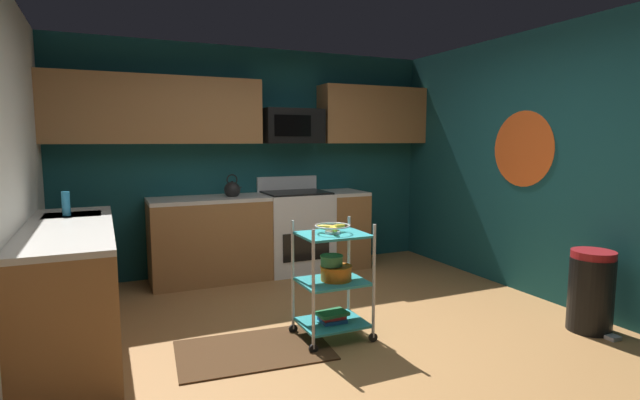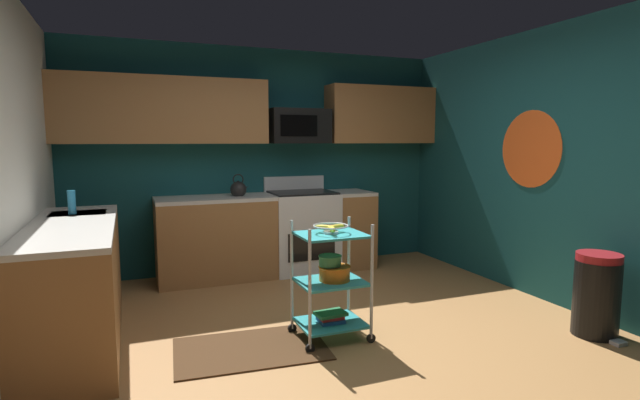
{
  "view_description": "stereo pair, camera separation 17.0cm",
  "coord_description": "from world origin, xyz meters",
  "px_view_note": "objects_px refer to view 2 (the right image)",
  "views": [
    {
      "loc": [
        -1.65,
        -3.17,
        1.54
      ],
      "look_at": [
        -0.03,
        0.44,
        1.05
      ],
      "focal_mm": 27.29,
      "sensor_mm": 36.0,
      "label": 1
    },
    {
      "loc": [
        -1.49,
        -3.23,
        1.54
      ],
      "look_at": [
        -0.03,
        0.44,
        1.05
      ],
      "focal_mm": 27.29,
      "sensor_mm": 36.0,
      "label": 2
    }
  ],
  "objects_px": {
    "mixing_bowl_large": "(335,273)",
    "microwave": "(299,126)",
    "trash_can": "(597,295)",
    "oven_range": "(302,230)",
    "book_stack": "(331,317)",
    "fruit_bowl": "(331,227)",
    "mixing_bowl_small": "(330,260)",
    "rolling_cart": "(331,281)",
    "dish_soap_bottle": "(72,202)",
    "kettle": "(238,189)"
  },
  "relations": [
    {
      "from": "mixing_bowl_small",
      "to": "kettle",
      "type": "distance_m",
      "value": 2.02
    },
    {
      "from": "mixing_bowl_small",
      "to": "rolling_cart",
      "type": "bearing_deg",
      "value": -79.6
    },
    {
      "from": "mixing_bowl_large",
      "to": "rolling_cart",
      "type": "bearing_deg",
      "value": 180.0
    },
    {
      "from": "oven_range",
      "to": "mixing_bowl_large",
      "type": "relative_size",
      "value": 4.37
    },
    {
      "from": "microwave",
      "to": "book_stack",
      "type": "distance_m",
      "value": 2.63
    },
    {
      "from": "oven_range",
      "to": "book_stack",
      "type": "height_order",
      "value": "oven_range"
    },
    {
      "from": "fruit_bowl",
      "to": "mixing_bowl_small",
      "type": "xyz_separation_m",
      "value": [
        -0.0,
        0.01,
        -0.26
      ]
    },
    {
      "from": "rolling_cart",
      "to": "fruit_bowl",
      "type": "height_order",
      "value": "rolling_cart"
    },
    {
      "from": "book_stack",
      "to": "trash_can",
      "type": "xyz_separation_m",
      "value": [
        1.97,
        -0.72,
        0.16
      ]
    },
    {
      "from": "fruit_bowl",
      "to": "mixing_bowl_small",
      "type": "height_order",
      "value": "fruit_bowl"
    },
    {
      "from": "rolling_cart",
      "to": "mixing_bowl_large",
      "type": "bearing_deg",
      "value": 0.0
    },
    {
      "from": "fruit_bowl",
      "to": "mixing_bowl_large",
      "type": "relative_size",
      "value": 1.08
    },
    {
      "from": "oven_range",
      "to": "fruit_bowl",
      "type": "distance_m",
      "value": 2.07
    },
    {
      "from": "microwave",
      "to": "kettle",
      "type": "height_order",
      "value": "microwave"
    },
    {
      "from": "rolling_cart",
      "to": "kettle",
      "type": "xyz_separation_m",
      "value": [
        -0.28,
        1.97,
        0.54
      ]
    },
    {
      "from": "oven_range",
      "to": "microwave",
      "type": "relative_size",
      "value": 1.57
    },
    {
      "from": "rolling_cart",
      "to": "oven_range",
      "type": "bearing_deg",
      "value": 76.71
    },
    {
      "from": "microwave",
      "to": "rolling_cart",
      "type": "bearing_deg",
      "value": -102.63
    },
    {
      "from": "kettle",
      "to": "trash_can",
      "type": "height_order",
      "value": "kettle"
    },
    {
      "from": "mixing_bowl_small",
      "to": "dish_soap_bottle",
      "type": "xyz_separation_m",
      "value": [
        -1.87,
        1.15,
        0.4
      ]
    },
    {
      "from": "book_stack",
      "to": "dish_soap_bottle",
      "type": "xyz_separation_m",
      "value": [
        -1.87,
        1.16,
        0.85
      ]
    },
    {
      "from": "microwave",
      "to": "book_stack",
      "type": "relative_size",
      "value": 2.85
    },
    {
      "from": "mixing_bowl_small",
      "to": "trash_can",
      "type": "height_order",
      "value": "trash_can"
    },
    {
      "from": "fruit_bowl",
      "to": "mixing_bowl_small",
      "type": "distance_m",
      "value": 0.26
    },
    {
      "from": "mixing_bowl_large",
      "to": "mixing_bowl_small",
      "type": "xyz_separation_m",
      "value": [
        -0.03,
        0.01,
        0.1
      ]
    },
    {
      "from": "mixing_bowl_large",
      "to": "microwave",
      "type": "bearing_deg",
      "value": 78.2
    },
    {
      "from": "trash_can",
      "to": "microwave",
      "type": "bearing_deg",
      "value": 118.17
    },
    {
      "from": "kettle",
      "to": "fruit_bowl",
      "type": "bearing_deg",
      "value": -81.85
    },
    {
      "from": "mixing_bowl_small",
      "to": "microwave",
      "type": "bearing_deg",
      "value": 77.25
    },
    {
      "from": "book_stack",
      "to": "dish_soap_bottle",
      "type": "relative_size",
      "value": 1.23
    },
    {
      "from": "microwave",
      "to": "mixing_bowl_small",
      "type": "height_order",
      "value": "microwave"
    },
    {
      "from": "mixing_bowl_large",
      "to": "trash_can",
      "type": "distance_m",
      "value": 2.08
    },
    {
      "from": "dish_soap_bottle",
      "to": "trash_can",
      "type": "height_order",
      "value": "dish_soap_bottle"
    },
    {
      "from": "rolling_cart",
      "to": "mixing_bowl_large",
      "type": "relative_size",
      "value": 3.63
    },
    {
      "from": "rolling_cart",
      "to": "dish_soap_bottle",
      "type": "relative_size",
      "value": 4.57
    },
    {
      "from": "mixing_bowl_large",
      "to": "fruit_bowl",
      "type": "bearing_deg",
      "value": -180.0
    },
    {
      "from": "rolling_cart",
      "to": "dish_soap_bottle",
      "type": "xyz_separation_m",
      "value": [
        -1.87,
        1.16,
        0.57
      ]
    },
    {
      "from": "fruit_bowl",
      "to": "microwave",
      "type": "bearing_deg",
      "value": 77.37
    },
    {
      "from": "oven_range",
      "to": "trash_can",
      "type": "relative_size",
      "value": 1.67
    },
    {
      "from": "oven_range",
      "to": "mixing_bowl_large",
      "type": "distance_m",
      "value": 2.03
    },
    {
      "from": "fruit_bowl",
      "to": "rolling_cart",
      "type": "bearing_deg",
      "value": 90.0
    },
    {
      "from": "mixing_bowl_small",
      "to": "trash_can",
      "type": "distance_m",
      "value": 2.12
    },
    {
      "from": "fruit_bowl",
      "to": "dish_soap_bottle",
      "type": "height_order",
      "value": "dish_soap_bottle"
    },
    {
      "from": "mixing_bowl_large",
      "to": "trash_can",
      "type": "height_order",
      "value": "trash_can"
    },
    {
      "from": "trash_can",
      "to": "oven_range",
      "type": "bearing_deg",
      "value": 119.08
    },
    {
      "from": "rolling_cart",
      "to": "kettle",
      "type": "distance_m",
      "value": 2.07
    },
    {
      "from": "microwave",
      "to": "mixing_bowl_small",
      "type": "relative_size",
      "value": 3.85
    },
    {
      "from": "rolling_cart",
      "to": "kettle",
      "type": "relative_size",
      "value": 3.47
    },
    {
      "from": "trash_can",
      "to": "rolling_cart",
      "type": "bearing_deg",
      "value": 159.83
    },
    {
      "from": "microwave",
      "to": "trash_can",
      "type": "bearing_deg",
      "value": -61.83
    }
  ]
}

